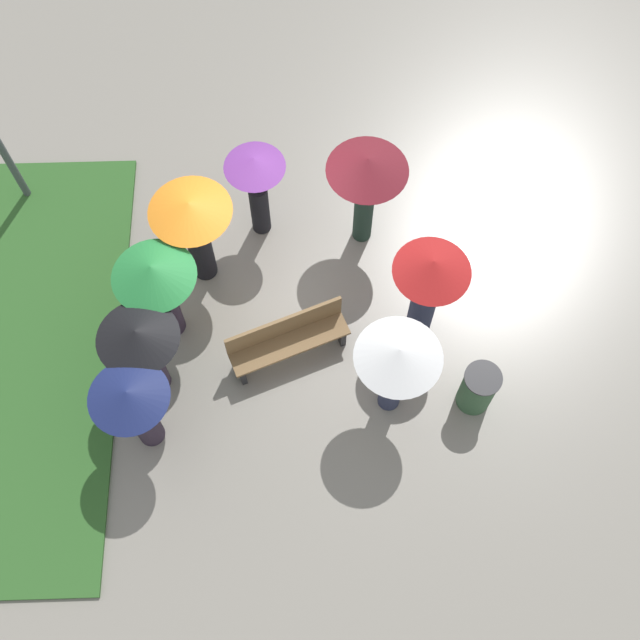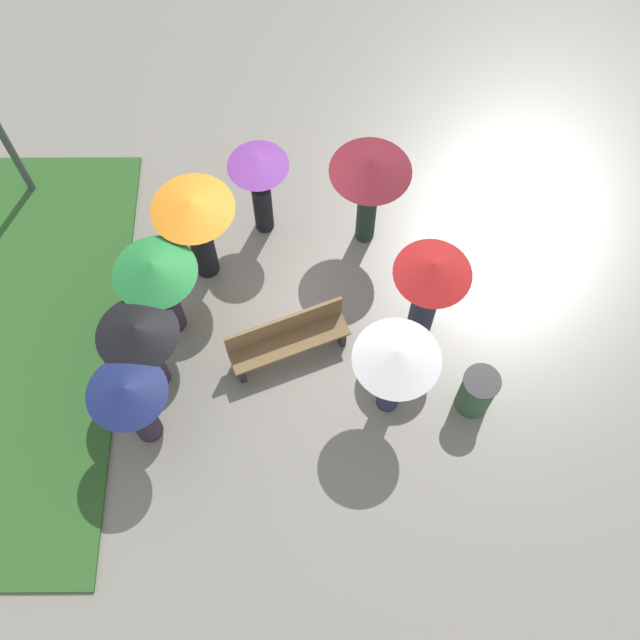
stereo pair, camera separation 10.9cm
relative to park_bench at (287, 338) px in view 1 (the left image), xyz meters
The scene contains 11 objects.
ground_plane 1.47m from the park_bench, 106.17° to the left, with size 90.00×90.00×0.00m, color gray.
park_bench is the anchor object (origin of this frame).
trash_bin 2.84m from the park_bench, 17.84° to the right, with size 0.53×0.53×0.91m.
crowd_person_green 2.04m from the park_bench, 165.48° to the left, with size 1.17×1.17×1.89m.
crowd_person_orange 2.12m from the park_bench, 132.34° to the left, with size 1.20×1.20×1.92m.
crowd_person_red 2.23m from the park_bench, 10.23° to the left, with size 1.08×1.08×2.01m.
crowd_person_maroon 2.61m from the park_bench, 58.99° to the left, with size 1.20×1.20×2.02m.
crowd_person_black 2.15m from the park_bench, 166.94° to the right, with size 1.11×1.11×1.81m.
crowd_person_purple 2.39m from the park_bench, 100.41° to the left, with size 0.91×0.91×1.84m.
crowd_person_white 1.96m from the park_bench, 30.00° to the right, with size 1.17×1.17×1.91m.
crowd_person_navy 2.47m from the park_bench, 147.53° to the right, with size 1.06×1.06×1.78m.
Camera 1 is at (0.73, -6.08, 11.18)m, focal length 45.00 mm.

